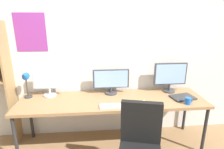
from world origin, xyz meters
name	(u,v)px	position (x,y,z in m)	size (l,w,h in m)	color
wall_back	(110,54)	(0.00, 1.02, 1.30)	(5.00, 0.11, 2.60)	silver
desk	(112,102)	(0.00, 0.60, 0.69)	(2.60, 0.68, 0.74)	#936D47
monitor_left	(49,81)	(-0.90, 0.81, 0.96)	(0.44, 0.18, 0.40)	silver
monitor_center	(111,80)	(0.00, 0.81, 0.95)	(0.53, 0.18, 0.38)	#38383D
monitor_right	(170,76)	(0.90, 0.81, 1.00)	(0.50, 0.18, 0.45)	#38383D
desk_lamp	(25,80)	(-1.20, 0.76, 1.01)	(0.11, 0.15, 0.41)	#333333
keyboard_main	(114,106)	(0.00, 0.37, 0.75)	(0.37, 0.13, 0.02)	silver
computer_mouse	(144,102)	(0.42, 0.44, 0.76)	(0.06, 0.10, 0.03)	silver
laptop_closed	(183,97)	(1.00, 0.56, 0.75)	(0.32, 0.22, 0.02)	#2D2D2D
coffee_mug	(188,101)	(0.98, 0.36, 0.79)	(0.11, 0.08, 0.09)	blue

